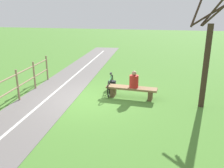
# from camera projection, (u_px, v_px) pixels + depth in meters

# --- Properties ---
(ground_plane) EXTENTS (80.00, 80.00, 0.00)m
(ground_plane) POSITION_uv_depth(u_px,v_px,m) (88.00, 99.00, 9.45)
(ground_plane) COLOR #477A2D
(bench) EXTENTS (2.10, 0.54, 0.46)m
(bench) POSITION_uv_depth(u_px,v_px,m) (131.00, 90.00, 9.46)
(bench) COLOR brown
(bench) RESTS_ON ground_plane
(person_seated) EXTENTS (0.38, 0.38, 0.69)m
(person_seated) POSITION_uv_depth(u_px,v_px,m) (134.00, 81.00, 9.32)
(person_seated) COLOR #B2231E
(person_seated) RESTS_ON bench
(bicycle) EXTENTS (0.26, 1.73, 0.86)m
(bicycle) POSITION_uv_depth(u_px,v_px,m) (110.00, 85.00, 10.05)
(bicycle) COLOR black
(bicycle) RESTS_ON ground_plane
(backpack) EXTENTS (0.33, 0.28, 0.40)m
(backpack) POSITION_uv_depth(u_px,v_px,m) (112.00, 85.00, 10.58)
(backpack) COLOR black
(backpack) RESTS_ON ground_plane
(tree_by_path) EXTENTS (1.22, 0.97, 4.15)m
(tree_by_path) POSITION_uv_depth(u_px,v_px,m) (206.00, 58.00, 8.20)
(tree_by_path) COLOR #38281E
(tree_by_path) RESTS_ON ground_plane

